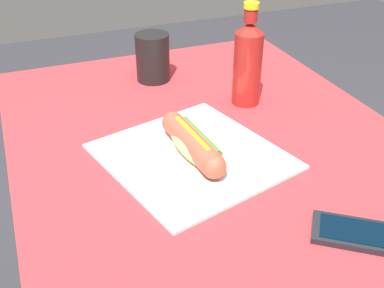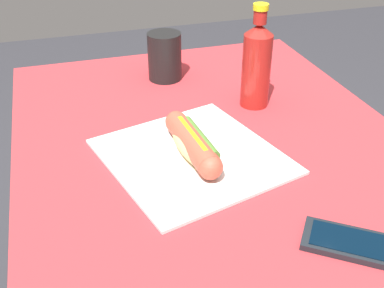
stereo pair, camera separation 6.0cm
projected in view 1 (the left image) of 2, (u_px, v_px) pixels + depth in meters
name	position (u px, v px, depth m)	size (l,w,h in m)	color
dining_table	(222.00, 217.00, 0.98)	(1.13, 0.77, 0.75)	brown
paper_wrapper	(192.00, 156.00, 0.90)	(0.31, 0.30, 0.01)	silver
hot_dog	(192.00, 143.00, 0.88)	(0.21, 0.07, 0.05)	#E5BC75
cell_phone	(360.00, 234.00, 0.71)	(0.14, 0.15, 0.01)	black
soda_bottle	(248.00, 62.00, 1.04)	(0.06, 0.06, 0.23)	maroon
drinking_cup	(153.00, 57.00, 1.17)	(0.08, 0.08, 0.12)	black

